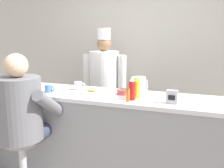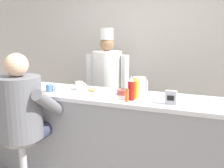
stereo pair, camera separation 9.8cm
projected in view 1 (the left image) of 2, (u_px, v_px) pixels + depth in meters
name	position (u px, v px, depth m)	size (l,w,h in m)	color
wall_back	(138.00, 52.00, 4.20)	(10.00, 0.06, 2.70)	beige
diner_counter	(101.00, 137.00, 2.91)	(2.82, 0.64, 1.01)	gray
ketchup_bottle_red	(132.00, 89.00, 2.53)	(0.07, 0.07, 0.24)	red
mustard_bottle_yellow	(137.00, 88.00, 2.60)	(0.06, 0.06, 0.22)	yellow
hot_sauce_bottle_orange	(128.00, 95.00, 2.47)	(0.03, 0.03, 0.13)	orange
water_pitcher_clear	(139.00, 86.00, 2.74)	(0.16, 0.14, 0.19)	silver
breakfast_plate	(92.00, 91.00, 2.85)	(0.27, 0.27, 0.05)	white
cereal_bowl	(123.00, 92.00, 2.77)	(0.13, 0.13, 0.06)	#B24C47
coffee_mug_blue	(49.00, 89.00, 2.87)	(0.12, 0.08, 0.08)	#4C7AB2
coffee_mug_white	(79.00, 86.00, 2.99)	(0.13, 0.09, 0.09)	white
napkin_dispenser_chrome	(172.00, 97.00, 2.41)	(0.10, 0.06, 0.13)	silver
diner_seated_grey	(22.00, 112.00, 2.56)	(0.66, 0.65, 1.46)	#B2B5BA
cook_in_whites_near	(104.00, 82.00, 3.85)	(0.67, 0.43, 1.71)	#232328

